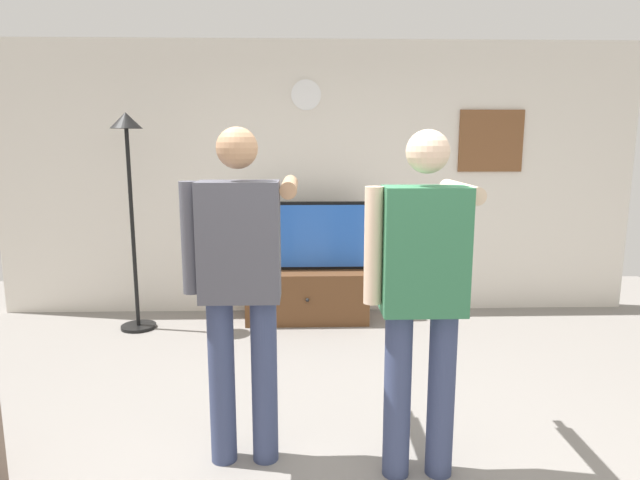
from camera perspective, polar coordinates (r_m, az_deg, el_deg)
The scene contains 9 objects.
ground_plane at distance 3.09m, azimuth 1.47°, elevation -23.82°, with size 8.40×8.40×0.00m, color gray.
back_wall at distance 5.52m, azimuth -0.21°, elevation 6.33°, with size 6.40×0.10×2.70m, color silver.
tv_stand at distance 5.36m, azimuth -1.35°, elevation -5.76°, with size 1.18×0.53×0.50m.
television at distance 5.28m, azimuth -1.38°, elevation 0.45°, with size 1.18×0.07×0.67m.
wall_clock at distance 5.46m, azimuth -1.46°, elevation 14.96°, with size 0.29×0.29×0.03m, color white.
framed_picture at distance 5.76m, azimuth 17.46°, elevation 9.87°, with size 0.64×0.04×0.61m, color brown.
floor_lamp at distance 5.19m, azimuth -19.35°, elevation 6.25°, with size 0.32×0.32×1.98m.
person_standing_nearer_lamp at distance 2.88m, azimuth -8.30°, elevation -3.95°, with size 0.59×0.78×1.81m.
person_standing_nearer_couch at distance 2.77m, azimuth 10.69°, elevation -4.80°, with size 0.59×0.78×1.79m.
Camera 1 is at (-0.15, -2.55, 1.73)m, focal length 30.54 mm.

